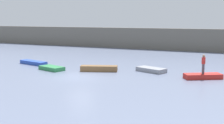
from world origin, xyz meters
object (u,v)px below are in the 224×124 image
Objects in this scene: rowboat_red at (203,76)px; rowboat_blue at (33,63)px; person_red_shirt at (203,63)px; rowboat_green at (52,68)px; rowboat_grey at (151,70)px; rowboat_brown at (99,68)px.

rowboat_blue is at bearing 147.72° from rowboat_red.
rowboat_red is at bearing 0.00° from person_red_shirt.
rowboat_green is 9.86m from rowboat_grey.
rowboat_green is 14.51m from person_red_shirt.
rowboat_brown reaches higher than rowboat_red.
rowboat_grey is at bearing 35.88° from rowboat_green.
rowboat_blue is 1.03× the size of rowboat_brown.
rowboat_blue reaches higher than rowboat_green.
person_red_shirt reaches higher than rowboat_grey.
rowboat_red is (5.02, -1.32, 0.01)m from rowboat_grey.
rowboat_grey is 5.19m from rowboat_red.
rowboat_red is at bearing -17.82° from rowboat_brown.
rowboat_grey is (4.73, 1.82, -0.07)m from rowboat_brown.
rowboat_grey is (9.32, 3.24, 0.01)m from rowboat_green.
person_red_shirt is at bearing 24.32° from rowboat_green.
rowboat_blue is at bearing 168.64° from rowboat_green.
rowboat_blue is 4.62m from rowboat_green.
rowboat_blue is 8.70m from rowboat_brown.
person_red_shirt is (9.75, 0.50, 1.07)m from rowboat_brown.
rowboat_red reaches higher than rowboat_grey.
rowboat_brown is at bearing 151.46° from rowboat_red.
person_red_shirt is (18.41, -0.26, 1.14)m from rowboat_blue.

